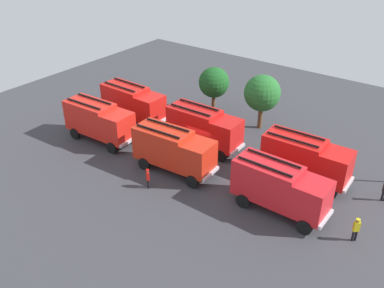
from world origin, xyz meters
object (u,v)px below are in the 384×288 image
tree_1 (262,93)px  fire_truck_2 (280,186)px  fire_truck_0 (99,120)px  firefighter_2 (278,177)px  firefighter_1 (148,178)px  traffic_cone_0 (113,130)px  tree_0 (214,83)px  fire_truck_3 (133,102)px  fire_truck_4 (204,127)px  fire_truck_5 (306,158)px  firefighter_0 (356,228)px  traffic_cone_1 (309,163)px  fire_truck_1 (174,149)px

tree_1 → fire_truck_2: bearing=-55.7°
fire_truck_0 → firefighter_2: bearing=7.7°
firefighter_1 → traffic_cone_0: bearing=101.7°
fire_truck_0 → tree_0: (5.13, 11.81, 1.25)m
fire_truck_2 → fire_truck_3: (-18.94, 4.59, 0.00)m
fire_truck_3 → fire_truck_4: bearing=0.1°
fire_truck_5 → tree_0: size_ratio=1.44×
fire_truck_4 → firefighter_1: 8.10m
firefighter_0 → traffic_cone_1: bearing=179.4°
tree_0 → traffic_cone_0: 11.77m
traffic_cone_0 → fire_truck_1: bearing=-11.0°
fire_truck_2 → firefighter_0: bearing=1.8°
fire_truck_2 → tree_0: (-13.52, 11.46, 1.25)m
fire_truck_2 → tree_1: bearing=125.0°
firefighter_0 → traffic_cone_1: size_ratio=2.64×
firefighter_2 → tree_1: 10.84m
fire_truck_0 → fire_truck_4: (8.77, 4.80, 0.00)m
tree_0 → tree_1: size_ratio=0.90×
fire_truck_3 → fire_truck_5: (18.81, 0.24, 0.00)m
fire_truck_4 → traffic_cone_0: bearing=-162.0°
firefighter_0 → tree_0: 22.40m
fire_truck_3 → tree_0: bearing=52.8°
fire_truck_1 → traffic_cone_0: (-9.19, 1.78, -1.86)m
firefighter_2 → tree_1: (-6.22, 8.40, 2.86)m
fire_truck_5 → firefighter_0: 7.54m
fire_truck_5 → tree_1: tree_1 is taller
tree_1 → tree_0: bearing=176.6°
fire_truck_1 → tree_0: (-3.95, 11.84, 1.25)m
firefighter_2 → tree_1: tree_1 is taller
tree_1 → traffic_cone_1: size_ratio=8.05×
fire_truck_2 → traffic_cone_1: 7.36m
fire_truck_4 → firefighter_1: size_ratio=4.25×
fire_truck_0 → fire_truck_1: size_ratio=0.99×
tree_1 → firefighter_0: bearing=-39.7°
firefighter_2 → fire_truck_5: bearing=-106.6°
fire_truck_5 → traffic_cone_1: fire_truck_5 is taller
fire_truck_4 → traffic_cone_0: 9.58m
fire_truck_2 → fire_truck_5: same height
firefighter_0 → tree_1: bearing=-171.7°
fire_truck_0 → fire_truck_4: same height
tree_0 → fire_truck_5: bearing=-26.3°
tree_0 → tree_1: tree_1 is taller
fire_truck_4 → traffic_cone_1: 9.90m
fire_truck_3 → firefighter_2: (17.58, -1.88, -1.24)m
fire_truck_4 → tree_1: size_ratio=1.29×
fire_truck_1 → firefighter_1: 3.40m
fire_truck_2 → firefighter_1: fire_truck_2 is taller
traffic_cone_0 → traffic_cone_1: size_ratio=0.83×
firefighter_0 → traffic_cone_1: (-6.17, 7.00, -0.70)m
firefighter_2 → tree_1: size_ratio=0.29×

